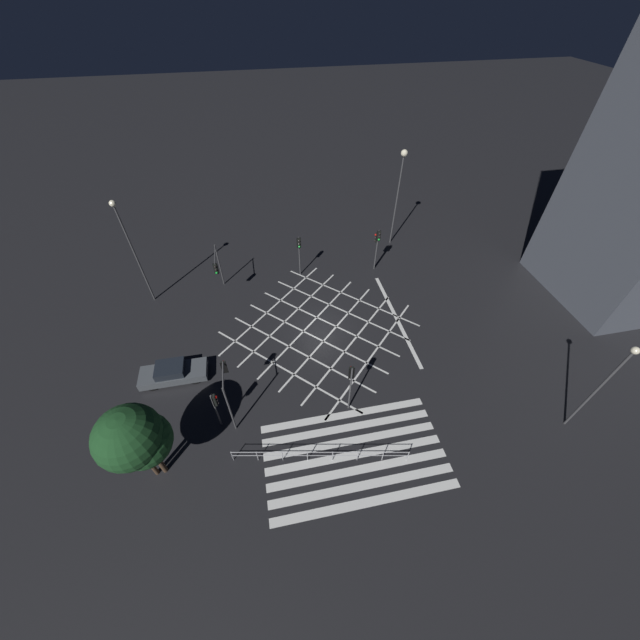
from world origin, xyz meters
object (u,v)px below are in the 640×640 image
object	(u,v)px
traffic_light_nw_cross	(217,266)
traffic_light_sw_main	(216,404)
street_tree_near	(129,437)
traffic_light_ne_cross	(378,242)
street_lamp_west	(607,380)
waiting_car	(173,373)
street_lamp_far	(401,176)
traffic_light_median_south	(351,380)
traffic_light_median_north	(299,249)
traffic_light_sw_cross	(226,385)
street_tree_far	(144,441)
traffic_light_ne_main	(376,243)
street_lamp_east	(128,239)

from	to	relation	value
traffic_light_nw_cross	traffic_light_sw_main	bearing A→B (deg)	-0.81
street_tree_near	traffic_light_ne_cross	bearing A→B (deg)	41.70
street_lamp_west	traffic_light_ne_cross	bearing A→B (deg)	111.54
traffic_light_nw_cross	waiting_car	xyz separation A→B (m)	(-3.47, -8.52, -2.47)
traffic_light_nw_cross	street_lamp_far	distance (m)	18.29
traffic_light_nw_cross	traffic_light_median_south	xyz separation A→B (m)	(7.93, -13.14, -0.09)
traffic_light_median_north	traffic_light_sw_cross	world-z (taller)	traffic_light_sw_cross
street_tree_far	street_tree_near	bearing A→B (deg)	-172.21
street_lamp_west	waiting_car	distance (m)	26.39
traffic_light_sw_main	waiting_car	bearing A→B (deg)	127.43
traffic_light_median_north	traffic_light_median_south	xyz separation A→B (m)	(0.87, -14.53, 0.14)
traffic_light_sw_cross	traffic_light_nw_cross	distance (m)	12.22
traffic_light_ne_cross	street_lamp_far	bearing A→B (deg)	144.08
traffic_light_sw_cross	traffic_light_ne_main	xyz separation A→B (m)	(13.49, 13.36, -0.51)
traffic_light_median_north	street_lamp_east	distance (m)	13.45
traffic_light_nw_cross	traffic_light_median_south	world-z (taller)	traffic_light_median_south
traffic_light_ne_cross	street_lamp_far	world-z (taller)	street_lamp_far
traffic_light_sw_main	waiting_car	world-z (taller)	traffic_light_sw_main
street_lamp_far	street_tree_far	distance (m)	29.03
traffic_light_median_north	traffic_light_sw_main	distance (m)	15.95
traffic_light_median_south	traffic_light_ne_main	bearing A→B (deg)	-23.37
traffic_light_sw_cross	street_lamp_far	bearing A→B (deg)	-43.81
traffic_light_sw_cross	street_tree_near	size ratio (longest dim) A/B	0.74
traffic_light_sw_main	street_lamp_west	distance (m)	21.90
waiting_car	traffic_light_sw_main	bearing A→B (deg)	-52.57
traffic_light_ne_main	waiting_car	xyz separation A→B (m)	(-17.57, -9.68, -2.11)
traffic_light_sw_main	traffic_light_median_south	world-z (taller)	traffic_light_median_south
traffic_light_median_north	traffic_light_sw_main	bearing A→B (deg)	-27.00
traffic_light_median_north	waiting_car	world-z (taller)	traffic_light_median_north
traffic_light_ne_cross	traffic_light_sw_cross	world-z (taller)	traffic_light_sw_cross
traffic_light_ne_cross	street_tree_far	bearing A→B (deg)	-47.70
traffic_light_sw_cross	street_lamp_far	distance (m)	24.17
traffic_light_median_south	street_lamp_far	bearing A→B (deg)	-26.91
street_lamp_east	street_tree_near	size ratio (longest dim) A/B	1.52
street_lamp_west	traffic_light_median_north	bearing A→B (deg)	127.50
traffic_light_median_north	street_lamp_far	bearing A→B (deg)	109.80
traffic_light_ne_main	traffic_light_median_south	size ratio (longest dim) A/B	0.91
street_lamp_west	street_tree_near	world-z (taller)	street_lamp_west
street_lamp_east	street_tree_far	bearing A→B (deg)	-80.87
traffic_light_sw_main	traffic_light_ne_main	size ratio (longest dim) A/B	0.86
street_lamp_east	waiting_car	world-z (taller)	street_lamp_east
traffic_light_sw_main	street_tree_near	xyz separation A→B (m)	(-3.72, -2.39, 2.00)
traffic_light_sw_cross	traffic_light_median_south	distance (m)	7.37
traffic_light_median_south	street_lamp_east	bearing A→B (deg)	45.57
traffic_light_sw_main	traffic_light_nw_cross	distance (m)	12.84
street_lamp_east	street_lamp_far	distance (m)	23.57
traffic_light_ne_cross	street_lamp_west	world-z (taller)	street_lamp_west
traffic_light_median_north	street_lamp_east	size ratio (longest dim) A/B	0.44
traffic_light_ne_cross	traffic_light_sw_main	bearing A→B (deg)	-46.30
traffic_light_ne_main	traffic_light_sw_cross	bearing A→B (deg)	44.74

